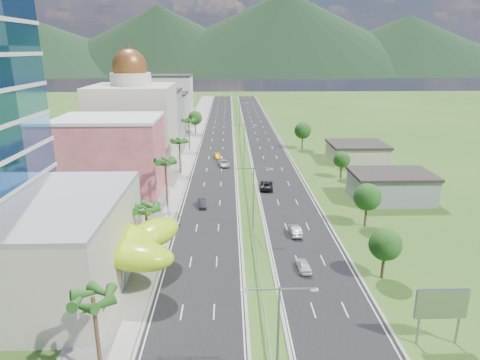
{
  "coord_description": "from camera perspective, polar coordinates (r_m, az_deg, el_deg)",
  "views": [
    {
      "loc": [
        -3.84,
        -54.06,
        28.61
      ],
      "look_at": [
        -1.95,
        16.27,
        7.0
      ],
      "focal_mm": 32.0,
      "sensor_mm": 36.0,
      "label": 1
    }
  ],
  "objects": [
    {
      "name": "palm_tree_b",
      "position": [
        61.18,
        -12.45,
        -3.97
      ],
      "size": [
        3.6,
        3.6,
        8.1
      ],
      "color": "#47301C",
      "rests_on": "ground"
    },
    {
      "name": "midrise_beige",
      "position": [
        159.32,
        -10.0,
        8.84
      ],
      "size": [
        16.0,
        15.0,
        13.0
      ],
      "primitive_type": "cube",
      "color": "#B9AF98",
      "rests_on": "ground"
    },
    {
      "name": "streetlight_median_d",
      "position": [
        150.71,
        -0.06,
        8.73
      ],
      "size": [
        6.04,
        0.25,
        11.0
      ],
      "color": "gray",
      "rests_on": "ground"
    },
    {
      "name": "mountain_ridge",
      "position": [
        508.9,
        5.84,
        13.76
      ],
      "size": [
        860.0,
        140.0,
        90.0
      ],
      "primitive_type": null,
      "color": "black",
      "rests_on": "ground"
    },
    {
      "name": "palm_tree_d",
      "position": [
        101.95,
        -8.1,
        4.98
      ],
      "size": [
        3.6,
        3.6,
        8.6
      ],
      "color": "#47301C",
      "rests_on": "ground"
    },
    {
      "name": "leafy_tree_rb",
      "position": [
        73.72,
        16.61,
        -2.2
      ],
      "size": [
        4.55,
        4.55,
        7.47
      ],
      "color": "#47301C",
      "rests_on": "ground"
    },
    {
      "name": "car_yellow_far_left",
      "position": [
        116.32,
        -2.96,
        3.17
      ],
      "size": [
        2.51,
        4.78,
        1.32
      ],
      "primitive_type": "imported",
      "rotation": [
        0.0,
        0.0,
        0.15
      ],
      "color": "gold",
      "rests_on": "road_left"
    },
    {
      "name": "palm_tree_a",
      "position": [
        39.85,
        -18.98,
        -15.07
      ],
      "size": [
        3.6,
        3.6,
        9.1
      ],
      "color": "#47301C",
      "rests_on": "ground"
    },
    {
      "name": "lime_canopy",
      "position": [
        57.66,
        -17.84,
        -7.99
      ],
      "size": [
        18.0,
        15.0,
        7.4
      ],
      "color": "#A8D314",
      "rests_on": "ground"
    },
    {
      "name": "palm_tree_c",
      "position": [
        79.54,
        -9.92,
        2.17
      ],
      "size": [
        3.6,
        3.6,
        9.6
      ],
      "color": "#47301C",
      "rests_on": "ground"
    },
    {
      "name": "billboard",
      "position": [
        48.17,
        25.26,
        -14.89
      ],
      "size": [
        5.2,
        0.35,
        6.2
      ],
      "color": "gray",
      "rests_on": "ground"
    },
    {
      "name": "sidewalk_left",
      "position": [
        147.45,
        -6.66,
        5.79
      ],
      "size": [
        7.0,
        260.0,
        0.12
      ],
      "primitive_type": "cube",
      "color": "gray",
      "rests_on": "ground"
    },
    {
      "name": "domed_building",
      "position": [
        113.03,
        -13.99,
        7.79
      ],
      "size": [
        20.0,
        20.0,
        28.7
      ],
      "color": "beige",
      "rests_on": "ground"
    },
    {
      "name": "median_guardrail",
      "position": [
        129.18,
        0.2,
        4.56
      ],
      "size": [
        0.1,
        216.06,
        0.76
      ],
      "color": "gray",
      "rests_on": "ground"
    },
    {
      "name": "streetlight_median_a",
      "position": [
        36.57,
        5.1,
        -19.72
      ],
      "size": [
        6.04,
        0.25,
        11.0
      ],
      "color": "gray",
      "rests_on": "ground"
    },
    {
      "name": "streetlight_median_c",
      "position": [
        106.4,
        0.57,
        5.22
      ],
      "size": [
        6.04,
        0.25,
        11.0
      ],
      "color": "gray",
      "rests_on": "ground"
    },
    {
      "name": "leafy_tree_ra",
      "position": [
        58.04,
        18.8,
        -8.15
      ],
      "size": [
        4.2,
        4.2,
        6.9
      ],
      "color": "#47301C",
      "rests_on": "ground"
    },
    {
      "name": "car_silver_mid_left",
      "position": [
        108.81,
        -2.18,
        2.25
      ],
      "size": [
        3.33,
        5.78,
        1.52
      ],
      "primitive_type": "imported",
      "rotation": [
        0.0,
        0.0,
        0.16
      ],
      "color": "#A4A7AC",
      "rests_on": "road_left"
    },
    {
      "name": "midrise_grey",
      "position": [
        137.6,
        -11.32,
        8.13
      ],
      "size": [
        16.0,
        15.0,
        16.0
      ],
      "primitive_type": "cube",
      "color": "gray",
      "rests_on": "ground"
    },
    {
      "name": "shed_far",
      "position": [
        117.21,
        15.32,
        3.44
      ],
      "size": [
        14.0,
        12.0,
        4.4
      ],
      "primitive_type": "cube",
      "color": "#B9AF98",
      "rests_on": "ground"
    },
    {
      "name": "motorcycle",
      "position": [
        72.15,
        -8.19,
        -5.97
      ],
      "size": [
        0.75,
        1.75,
        1.09
      ],
      "primitive_type": "imported",
      "rotation": [
        0.0,
        0.0,
        -0.14
      ],
      "color": "black",
      "rests_on": "road_left"
    },
    {
      "name": "leafy_tree_rd",
      "position": [
        128.06,
        8.36,
        6.53
      ],
      "size": [
        4.9,
        4.9,
        8.05
      ],
      "color": "#47301C",
      "rests_on": "ground"
    },
    {
      "name": "car_white_near_right",
      "position": [
        59.28,
        8.47,
        -11.18
      ],
      "size": [
        1.87,
        4.14,
        1.38
      ],
      "primitive_type": "imported",
      "rotation": [
        0.0,
        0.0,
        3.2
      ],
      "color": "silver",
      "rests_on": "road_right"
    },
    {
      "name": "road_left",
      "position": [
        146.92,
        -2.95,
        5.83
      ],
      "size": [
        11.0,
        260.0,
        0.04
      ],
      "primitive_type": "cube",
      "color": "black",
      "rests_on": "ground"
    },
    {
      "name": "streetlight_median_e",
      "position": [
        195.33,
        -0.41,
        10.65
      ],
      "size": [
        6.04,
        0.25,
        11.0
      ],
      "color": "gray",
      "rests_on": "ground"
    },
    {
      "name": "road_right",
      "position": [
        147.31,
        2.92,
        5.86
      ],
      "size": [
        11.0,
        260.0,
        0.04
      ],
      "primitive_type": "cube",
      "color": "black",
      "rests_on": "ground"
    },
    {
      "name": "midrise_white",
      "position": [
        181.62,
        -9.01,
        10.67
      ],
      "size": [
        16.0,
        15.0,
        18.0
      ],
      "primitive_type": "cube",
      "color": "silver",
      "rests_on": "ground"
    },
    {
      "name": "pink_shophouse",
      "position": [
        91.85,
        -16.77,
        3.05
      ],
      "size": [
        20.0,
        15.0,
        15.0
      ],
      "primitive_type": "cube",
      "color": "#B74B4D",
      "rests_on": "ground"
    },
    {
      "name": "car_dark_left",
      "position": [
        81.11,
        -5.11,
        -3.11
      ],
      "size": [
        2.0,
        4.31,
        1.37
      ],
      "primitive_type": "imported",
      "rotation": [
        0.0,
        0.0,
        0.14
      ],
      "color": "black",
      "rests_on": "road_left"
    },
    {
      "name": "car_dark_far_right",
      "position": [
        91.23,
        3.55,
        -0.67
      ],
      "size": [
        3.22,
        6.12,
        1.64
      ],
      "primitive_type": "imported",
      "rotation": [
        0.0,
        0.0,
        3.06
      ],
      "color": "black",
      "rests_on": "road_right"
    },
    {
      "name": "shed_near",
      "position": [
        89.14,
        19.47,
        -0.97
      ],
      "size": [
        15.0,
        10.0,
        5.0
      ],
      "primitive_type": "cube",
      "color": "gray",
      "rests_on": "ground"
    },
    {
      "name": "car_silver_right",
      "position": [
        69.54,
        7.34,
        -6.66
      ],
      "size": [
        1.8,
        4.62,
        1.5
      ],
      "primitive_type": "imported",
      "rotation": [
        0.0,
        0.0,
        3.19
      ],
      "color": "#9B9CA2",
      "rests_on": "road_right"
    },
    {
      "name": "streetlight_median_b",
      "position": [
        67.8,
        1.79,
        -1.75
      ],
      "size": [
        6.04,
        0.25,
        11.0
      ],
      "color": "gray",
      "rests_on": "ground"
    },
    {
      "name": "leafy_tree_lfar",
      "position": [
        151.28,
        -6.0,
        8.22
      ],
      "size": [
        4.9,
        4.9,
        8.05
      ],
      "color": "#47301C",
      "rests_on": "ground"
    },
    {
      "name": "palm_tree_e",
      "position": [
        126.25,
        -6.88,
        7.7
      ],
      "size": [
        3.6,
        3.6,
        9.4
      ],
      "color": "#47301C",
      "rests_on": "ground"
    },
    {
      "name": "leafy_tree_rc",
      "position": [
        100.51,
        13.42,
        2.65
      ],
      "size": [
        3.85,
        3.85,
        6.33
      ],
      "color": "#47301C",
      "rests_on": "ground"
    },
    {
      "name": "ground",
      "position": [
        61.29,
        2.27,
        -10.77
      ],
      "size": [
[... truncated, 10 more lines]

